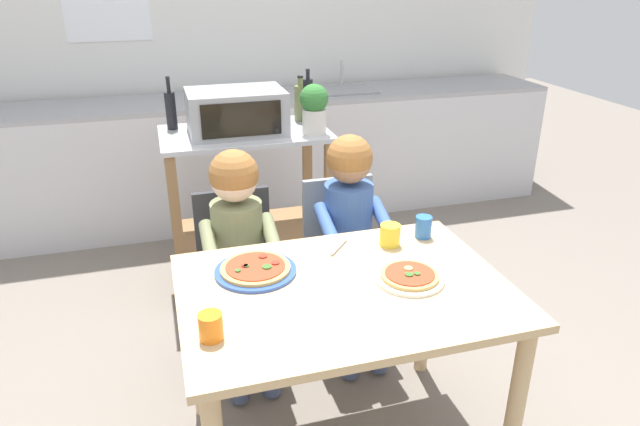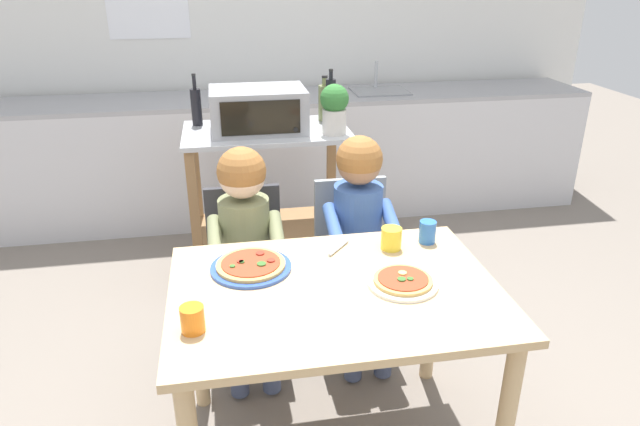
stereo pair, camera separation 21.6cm
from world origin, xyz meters
name	(u,v)px [view 1 (the left image)]	position (x,y,z in m)	size (l,w,h in m)	color
ground_plane	(281,301)	(0.00, 1.09, 0.00)	(10.89, 10.89, 0.00)	slate
back_wall_tiled	(224,22)	(0.00, 2.78, 1.35)	(5.16, 0.14, 2.70)	white
kitchen_counter	(240,158)	(0.00, 2.37, 0.44)	(4.64, 0.60, 1.08)	silver
kitchen_island_cart	(248,186)	(-0.10, 1.39, 0.60)	(0.90, 0.54, 0.91)	#B7BABF
toaster_oven	(236,112)	(-0.14, 1.38, 1.03)	(0.50, 0.36, 0.23)	#999BA0
bottle_brown_beer	(308,102)	(0.26, 1.42, 1.04)	(0.06, 0.06, 0.31)	black
bottle_squat_spirits	(171,109)	(-0.47, 1.55, 1.02)	(0.06, 0.06, 0.29)	black
bottle_tall_green_wine	(301,102)	(0.25, 1.54, 1.02)	(0.07, 0.07, 0.26)	olive
potted_herb_plant	(314,107)	(0.25, 1.25, 1.05)	(0.15, 0.15, 0.26)	beige
dining_table	(344,314)	(0.00, 0.00, 0.61)	(1.13, 0.81, 0.73)	tan
dining_chair_left	(238,267)	(-0.28, 0.68, 0.48)	(0.36, 0.36, 0.81)	#333338
dining_chair_right	(343,251)	(0.23, 0.70, 0.48)	(0.36, 0.36, 0.81)	gray
child_in_olive_shirt	(239,238)	(-0.28, 0.57, 0.68)	(0.32, 0.42, 1.03)	#424C6B
child_in_blue_striped_shirt	(352,221)	(0.23, 0.58, 0.69)	(0.32, 0.42, 1.05)	#424C6B
pizza_plate_blue_rimmed	(256,269)	(-0.28, 0.18, 0.74)	(0.29, 0.29, 0.03)	#3356B7
pizza_plate_white	(410,277)	(0.23, -0.02, 0.74)	(0.24, 0.24, 0.03)	white
drinking_cup_orange	(211,327)	(-0.47, -0.17, 0.77)	(0.07, 0.07, 0.08)	orange
drinking_cup_yellow	(390,235)	(0.27, 0.25, 0.77)	(0.08, 0.08, 0.09)	yellow
drinking_cup_blue	(423,227)	(0.43, 0.28, 0.77)	(0.07, 0.07, 0.09)	blue
serving_spoon	(339,247)	(0.07, 0.28, 0.73)	(0.01, 0.01, 0.14)	#B7BABF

